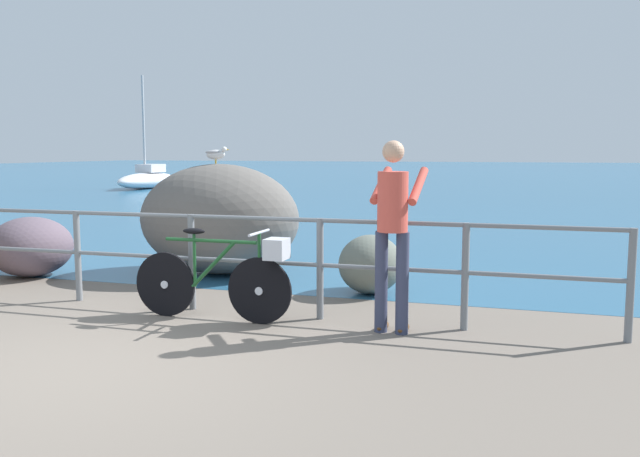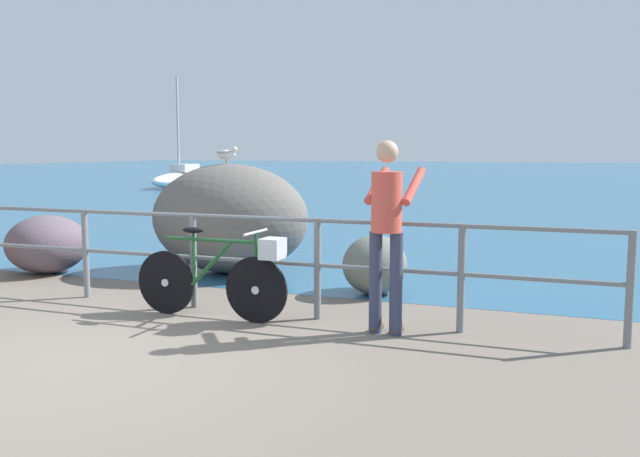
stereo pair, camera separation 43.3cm
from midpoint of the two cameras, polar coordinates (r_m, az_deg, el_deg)
name	(u,v)px [view 2 (the right image)]	position (r m, az deg, el deg)	size (l,w,h in m)	color
ground_plane	(457,199)	(24.59, 12.15, 2.52)	(120.00, 120.00, 0.10)	#6B6056
sea_surface	(516,173)	(52.34, 16.63, 4.60)	(120.00, 90.00, 0.01)	#285B7F
promenade_railing	(193,249)	(7.22, -9.12, -1.74)	(8.62, 0.07, 1.02)	slate
bicycle	(223,274)	(6.69, -6.49, -3.89)	(1.70, 0.48, 0.92)	black
person_at_railing	(387,227)	(6.12, 7.79, 0.10)	(0.48, 0.65, 1.78)	#333851
breakwater_boulder_main	(230,218)	(9.25, -6.41, 0.86)	(2.24, 1.73, 1.51)	#605B56
breakwater_boulder_left	(47,244)	(9.85, -21.17, -1.26)	(1.09, 1.12, 0.80)	#5F505C
breakwater_boulder_right	(375,265)	(7.91, 6.29, -3.10)	(0.75, 0.88, 0.70)	#5F665C
seagull	(227,153)	(9.23, -6.67, 6.40)	(0.34, 0.17, 0.23)	gold
sailboat	(182,178)	(30.56, -11.36, 4.22)	(1.40, 4.43, 4.90)	white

